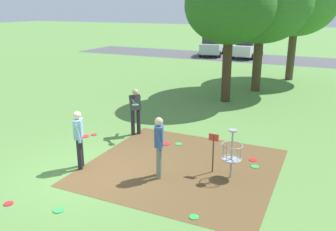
{
  "coord_description": "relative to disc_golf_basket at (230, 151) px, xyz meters",
  "views": [
    {
      "loc": [
        5.92,
        -7.27,
        4.52
      ],
      "look_at": [
        1.15,
        2.99,
        1.0
      ],
      "focal_mm": 37.84,
      "sensor_mm": 36.0,
      "label": 1
    }
  ],
  "objects": [
    {
      "name": "parked_car_leftmost",
      "position": [
        -8.28,
        23.75,
        0.17
      ],
      "size": [
        2.56,
        4.46,
        1.84
      ],
      "color": "#B2B7BC",
      "rests_on": "ground"
    },
    {
      "name": "frisbee_far_left",
      "position": [
        -2.19,
        1.62,
        -0.74
      ],
      "size": [
        0.25,
        0.25,
        0.02
      ],
      "primitive_type": "cylinder",
      "color": "green",
      "rests_on": "ground"
    },
    {
      "name": "tree_mid_left",
      "position": [
        -1.48,
        10.8,
        4.0
      ],
      "size": [
        5.16,
        5.16,
        6.97
      ],
      "color": "#4C3823",
      "rests_on": "ground"
    },
    {
      "name": "frisbee_scattered_a",
      "position": [
        0.39,
        1.39,
        -0.74
      ],
      "size": [
        0.26,
        0.26,
        0.02
      ],
      "primitive_type": "cylinder",
      "color": "red",
      "rests_on": "ground"
    },
    {
      "name": "frisbee_near_basket",
      "position": [
        -0.16,
        -2.25,
        -0.74
      ],
      "size": [
        0.22,
        0.22,
        0.02
      ],
      "primitive_type": "cylinder",
      "color": "green",
      "rests_on": "ground"
    },
    {
      "name": "disc_golf_basket",
      "position": [
        0.0,
        0.0,
        0.0
      ],
      "size": [
        0.98,
        0.58,
        1.39
      ],
      "color": "#9E9EA3",
      "rests_on": "ground"
    },
    {
      "name": "tree_mid_center",
      "position": [
        -0.18,
        14.83,
        4.04
      ],
      "size": [
        4.95,
        4.95,
        6.92
      ],
      "color": "brown",
      "rests_on": "ground"
    },
    {
      "name": "frisbee_scattered_b",
      "position": [
        -3.09,
        -3.31,
        -0.74
      ],
      "size": [
        0.26,
        0.26,
        0.02
      ],
      "primitive_type": "cylinder",
      "color": "green",
      "rests_on": "ground"
    },
    {
      "name": "ground_plane",
      "position": [
        -3.71,
        -1.44,
        -0.75
      ],
      "size": [
        160.0,
        160.0,
        0.0
      ],
      "primitive_type": "plane",
      "color": "#5B8942"
    },
    {
      "name": "player_foreground_watching",
      "position": [
        -4.05,
        -1.24,
        0.21
      ],
      "size": [
        0.45,
        0.49,
        1.71
      ],
      "color": "#232328",
      "rests_on": "ground"
    },
    {
      "name": "tree_near_right",
      "position": [
        -2.37,
        7.87,
        3.76
      ],
      "size": [
        4.18,
        4.18,
        6.32
      ],
      "color": "#422D1E",
      "rests_on": "ground"
    },
    {
      "name": "parking_lot_strip",
      "position": [
        -3.71,
        23.54,
        -0.75
      ],
      "size": [
        36.0,
        6.0,
        0.01
      ],
      "primitive_type": "cube",
      "color": "#4C4C51",
      "rests_on": "ground"
    },
    {
      "name": "player_throwing",
      "position": [
        -1.74,
        -0.78,
        0.21
      ],
      "size": [
        0.45,
        0.5,
        1.71
      ],
      "color": "slate",
      "rests_on": "ground"
    },
    {
      "name": "frisbee_mid_grass",
      "position": [
        0.54,
        0.93,
        -0.74
      ],
      "size": [
        0.24,
        0.24,
        0.02
      ],
      "primitive_type": "cylinder",
      "color": "green",
      "rests_on": "ground"
    },
    {
      "name": "player_waiting_left",
      "position": [
        -4.0,
        1.87,
        0.23
      ],
      "size": [
        0.68,
        1.06,
        1.71
      ],
      "color": "#232328",
      "rests_on": "ground"
    },
    {
      "name": "frisbee_far_right",
      "position": [
        -5.37,
        1.16,
        -0.74
      ],
      "size": [
        0.21,
        0.21,
        0.02
      ],
      "primitive_type": "cylinder",
      "color": "red",
      "rests_on": "ground"
    },
    {
      "name": "dirt_tee_pad",
      "position": [
        -1.41,
        0.05,
        -0.75
      ],
      "size": [
        5.34,
        5.12,
        0.01
      ],
      "primitive_type": "cube",
      "color": "brown",
      "rests_on": "ground"
    },
    {
      "name": "frisbee_by_tee",
      "position": [
        -4.37,
        -3.59,
        -0.74
      ],
      "size": [
        0.22,
        0.22,
        0.02
      ],
      "primitive_type": "cylinder",
      "color": "red",
      "rests_on": "ground"
    },
    {
      "name": "parked_car_center_left",
      "position": [
        -4.88,
        23.72,
        0.17
      ],
      "size": [
        2.27,
        4.35,
        1.84
      ],
      "color": "silver",
      "rests_on": "ground"
    }
  ]
}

